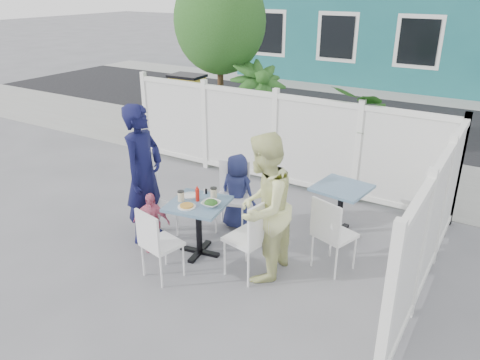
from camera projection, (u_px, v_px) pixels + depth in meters
The scene contains 29 objects.
ground at pixel (186, 240), 6.45m from camera, with size 80.00×80.00×0.00m, color slate.
near_sidewalk at pixel (301, 158), 9.43m from camera, with size 24.00×2.60×0.01m, color gray.
street at pixel (360, 117), 12.33m from camera, with size 24.00×5.00×0.01m, color black.
far_sidewalk at pixel (392, 94), 14.77m from camera, with size 24.00×1.60×0.01m, color gray.
fence_back at pixel (275, 141), 7.98m from camera, with size 5.86×0.08×1.60m.
fence_right at pixel (431, 227), 5.17m from camera, with size 0.08×3.66×1.60m.
tree at pixel (219, 22), 8.80m from camera, with size 1.80×1.62×3.59m.
utility_cabinet at pixel (188, 106), 10.77m from camera, with size 0.70×0.50×1.31m, color gold.
potted_shrub_a at pixel (256, 115), 8.83m from camera, with size 1.09×1.09×1.94m, color #204E17.
potted_shrub_b at pixel (362, 137), 7.77m from camera, with size 1.62×1.41×1.81m, color #204E17.
main_table at pixel (198, 214), 5.92m from camera, with size 0.80×0.80×0.73m.
spare_table at pixel (341, 197), 6.40m from camera, with size 0.77×0.77×0.72m.
chair_left at pixel (153, 201), 6.35m from camera, with size 0.43×0.44×0.93m.
chair_right at pixel (253, 233), 5.42m from camera, with size 0.52×0.53×1.02m.
chair_back at pixel (233, 190), 6.61m from camera, with size 0.56×0.55×0.97m.
chair_near at pixel (156, 240), 5.41m from camera, with size 0.49×0.47×0.91m.
chair_spare at pixel (331, 230), 5.57m from camera, with size 0.55×0.54×0.96m.
man at pixel (144, 174), 6.16m from camera, with size 0.69×0.45×1.89m, color #0F1038.
woman at pixel (263, 208), 5.36m from camera, with size 0.87×0.67×1.78m, color #CCD74A.
boy at pixel (237, 192), 6.60m from camera, with size 0.54×0.35×1.10m, color #1D2350.
toddler at pixel (152, 222), 6.05m from camera, with size 0.48×0.20×0.83m, color #D86687.
plate_main at pixel (187, 207), 5.73m from camera, with size 0.22×0.22×0.01m, color white.
plate_side at pixel (190, 195), 6.04m from camera, with size 0.20×0.20×0.01m, color white.
salad_bowl at pixel (211, 204), 5.76m from camera, with size 0.22×0.22×0.05m, color white.
coffee_cup_a at pixel (181, 196), 5.87m from camera, with size 0.08×0.08×0.12m, color beige.
coffee_cup_b at pixel (214, 193), 5.96m from camera, with size 0.08×0.08×0.13m, color beige.
ketchup_bottle at pixel (197, 195), 5.87m from camera, with size 0.05×0.05×0.16m, color red.
salt_shaker at pixel (205, 191), 6.09m from camera, with size 0.03×0.03×0.07m, color white.
pepper_shaker at pixel (206, 191), 6.08m from camera, with size 0.03×0.03×0.07m, color black.
Camera 1 is at (3.58, -4.39, 3.28)m, focal length 35.00 mm.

